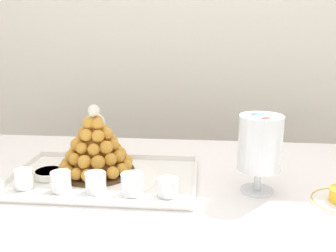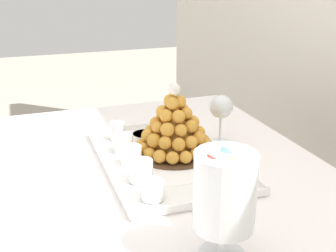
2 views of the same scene
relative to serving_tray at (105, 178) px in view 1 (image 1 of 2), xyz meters
name	(u,v)px [view 1 (image 1 of 2)]	position (x,y,z in m)	size (l,w,h in m)	color
backdrop_wall	(195,17)	(0.25, 0.88, 0.51)	(4.80, 0.10, 2.50)	silver
buffet_table	(184,212)	(0.25, -0.04, -0.08)	(1.72, 1.00, 0.74)	brown
serving_tray	(105,178)	(0.00, 0.00, 0.00)	(0.58, 0.37, 0.02)	white
croquembouche	(96,148)	(-0.04, 0.04, 0.09)	(0.24, 0.24, 0.23)	#4C331E
dessert_cup_left	(24,179)	(-0.21, -0.10, 0.03)	(0.05, 0.05, 0.06)	silver
dessert_cup_mid_left	(61,182)	(-0.10, -0.10, 0.03)	(0.06, 0.06, 0.06)	silver
dessert_cup_centre	(96,183)	(0.00, -0.11, 0.03)	(0.06, 0.06, 0.06)	silver
dessert_cup_mid_right	(132,185)	(0.11, -0.11, 0.03)	(0.06, 0.06, 0.06)	silver
dessert_cup_right	(168,188)	(0.21, -0.11, 0.03)	(0.06, 0.06, 0.05)	silver
creme_brulee_ramekin	(49,173)	(-0.17, -0.01, 0.01)	(0.09, 0.09, 0.02)	white
macaron_goblet	(260,144)	(0.47, -0.04, 0.14)	(0.12, 0.12, 0.24)	white
wine_glass	(95,125)	(-0.09, 0.22, 0.11)	(0.08, 0.08, 0.16)	silver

